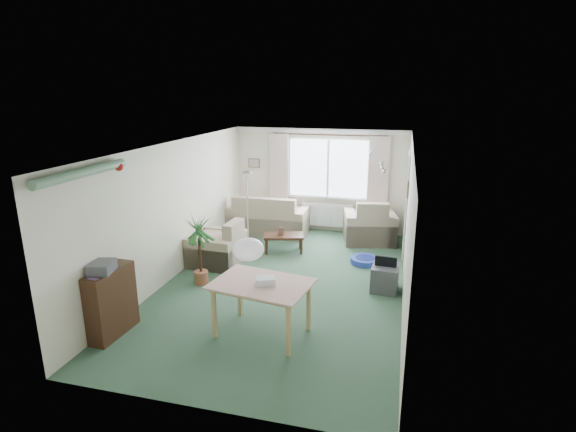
% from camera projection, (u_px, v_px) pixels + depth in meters
% --- Properties ---
extents(ground, '(6.50, 6.50, 0.00)m').
position_uv_depth(ground, '(284.00, 284.00, 7.78)').
color(ground, '#2F4E38').
extents(window, '(1.80, 0.03, 1.30)m').
position_uv_depth(window, '(328.00, 168.00, 10.33)').
color(window, white).
extents(curtain_rod, '(2.60, 0.03, 0.03)m').
position_uv_depth(curtain_rod, '(328.00, 135.00, 10.04)').
color(curtain_rod, black).
extents(curtain_left, '(0.45, 0.08, 2.00)m').
position_uv_depth(curtain_left, '(279.00, 177.00, 10.57)').
color(curtain_left, beige).
extents(curtain_right, '(0.45, 0.08, 2.00)m').
position_uv_depth(curtain_right, '(378.00, 181.00, 10.02)').
color(curtain_right, beige).
extents(radiator, '(1.20, 0.10, 0.55)m').
position_uv_depth(radiator, '(327.00, 215.00, 10.59)').
color(radiator, white).
extents(doorway, '(0.03, 0.95, 2.00)m').
position_uv_depth(doorway, '(406.00, 205.00, 9.08)').
color(doorway, black).
extents(pendant_lamp, '(0.36, 0.36, 0.36)m').
position_uv_depth(pendant_lamp, '(248.00, 249.00, 5.18)').
color(pendant_lamp, white).
extents(tinsel_garland, '(1.60, 1.60, 0.12)m').
position_uv_depth(tinsel_garland, '(83.00, 173.00, 5.47)').
color(tinsel_garland, '#196626').
extents(bauble_cluster_a, '(0.20, 0.20, 0.20)m').
position_uv_depth(bauble_cluster_a, '(370.00, 152.00, 7.70)').
color(bauble_cluster_a, silver).
extents(bauble_cluster_b, '(0.20, 0.20, 0.20)m').
position_uv_depth(bauble_cluster_b, '(384.00, 164.00, 6.51)').
color(bauble_cluster_b, silver).
extents(wall_picture_back, '(0.28, 0.03, 0.22)m').
position_uv_depth(wall_picture_back, '(254.00, 163.00, 10.75)').
color(wall_picture_back, brown).
extents(wall_picture_right, '(0.03, 0.24, 0.30)m').
position_uv_depth(wall_picture_right, '(408.00, 189.00, 7.99)').
color(wall_picture_right, brown).
extents(sofa, '(1.84, 0.98, 0.92)m').
position_uv_depth(sofa, '(269.00, 213.00, 10.48)').
color(sofa, beige).
rests_on(sofa, ground).
extents(armchair_corner, '(1.26, 1.22, 0.97)m').
position_uv_depth(armchair_corner, '(369.00, 220.00, 9.89)').
color(armchair_corner, tan).
rests_on(armchair_corner, ground).
extents(armchair_left, '(0.97, 1.02, 0.86)m').
position_uv_depth(armchair_left, '(217.00, 242.00, 8.62)').
color(armchair_left, beige).
rests_on(armchair_left, ground).
extents(coffee_table, '(0.90, 0.66, 0.37)m').
position_uv_depth(coffee_table, '(284.00, 243.00, 9.31)').
color(coffee_table, black).
rests_on(coffee_table, ground).
extents(photo_frame, '(0.12, 0.05, 0.16)m').
position_uv_depth(photo_frame, '(281.00, 231.00, 9.22)').
color(photo_frame, brown).
rests_on(photo_frame, coffee_table).
extents(bookshelf, '(0.30, 0.79, 0.95)m').
position_uv_depth(bookshelf, '(112.00, 302.00, 6.08)').
color(bookshelf, black).
rests_on(bookshelf, ground).
extents(hifi_box, '(0.36, 0.41, 0.14)m').
position_uv_depth(hifi_box, '(102.00, 267.00, 5.85)').
color(hifi_box, '#403F45').
rests_on(hifi_box, bookshelf).
extents(houseplant, '(0.54, 0.54, 1.21)m').
position_uv_depth(houseplant, '(200.00, 251.00, 7.65)').
color(houseplant, '#1F511C').
rests_on(houseplant, ground).
extents(dining_table, '(1.30, 0.98, 0.74)m').
position_uv_depth(dining_table, '(262.00, 309.00, 6.11)').
color(dining_table, tan).
rests_on(dining_table, ground).
extents(gift_box, '(0.30, 0.26, 0.12)m').
position_uv_depth(gift_box, '(266.00, 282.00, 5.95)').
color(gift_box, white).
rests_on(gift_box, dining_table).
extents(tv_cube, '(0.46, 0.50, 0.43)m').
position_uv_depth(tv_cube, '(385.00, 278.00, 7.50)').
color(tv_cube, '#404146').
rests_on(tv_cube, ground).
extents(pet_bed, '(0.72, 0.72, 0.11)m').
position_uv_depth(pet_bed, '(365.00, 260.00, 8.71)').
color(pet_bed, navy).
rests_on(pet_bed, ground).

